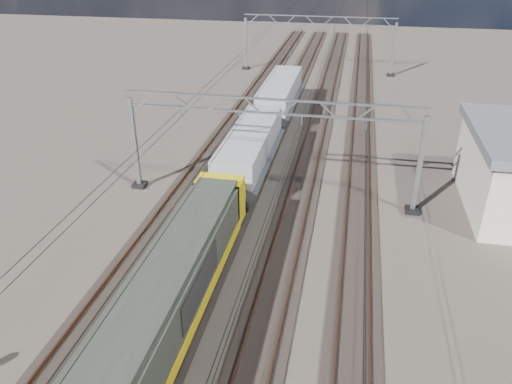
% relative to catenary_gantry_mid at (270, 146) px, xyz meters
% --- Properties ---
extents(ground, '(160.00, 160.00, 0.00)m').
position_rel_catenary_gantry_mid_xyz_m(ground, '(-0.00, -4.00, -3.91)').
color(ground, black).
rests_on(ground, ground).
extents(track_outer_west, '(2.60, 140.00, 0.30)m').
position_rel_catenary_gantry_mid_xyz_m(track_outer_west, '(-6.00, -4.00, -3.83)').
color(track_outer_west, black).
rests_on(track_outer_west, ground).
extents(track_loco, '(2.60, 140.00, 0.30)m').
position_rel_catenary_gantry_mid_xyz_m(track_loco, '(-2.00, -4.00, -3.83)').
color(track_loco, black).
rests_on(track_loco, ground).
extents(track_inner_east, '(2.60, 140.00, 0.30)m').
position_rel_catenary_gantry_mid_xyz_m(track_inner_east, '(2.00, -4.00, -3.83)').
color(track_inner_east, black).
rests_on(track_inner_east, ground).
extents(track_outer_east, '(2.60, 140.00, 0.30)m').
position_rel_catenary_gantry_mid_xyz_m(track_outer_east, '(6.00, -4.00, -3.83)').
color(track_outer_east, black).
rests_on(track_outer_east, ground).
extents(catenary_gantry_mid, '(19.90, 0.90, 7.11)m').
position_rel_catenary_gantry_mid_xyz_m(catenary_gantry_mid, '(0.00, 0.00, 0.00)').
color(catenary_gantry_mid, '#939AA0').
rests_on(catenary_gantry_mid, ground).
extents(catenary_gantry_far, '(19.90, 0.90, 7.11)m').
position_rel_catenary_gantry_mid_xyz_m(catenary_gantry_far, '(0.00, 36.00, 0.00)').
color(catenary_gantry_far, '#939AA0').
rests_on(catenary_gantry_far, ground).
extents(overhead_wires, '(12.03, 140.00, 0.53)m').
position_rel_catenary_gantry_mid_xyz_m(overhead_wires, '(-0.00, 4.00, 1.84)').
color(overhead_wires, black).
rests_on(overhead_wires, ground).
extents(locomotive, '(2.76, 21.10, 3.62)m').
position_rel_catenary_gantry_mid_xyz_m(locomotive, '(-2.00, -14.55, -1.58)').
color(locomotive, black).
rests_on(locomotive, ground).
extents(hopper_wagon_lead, '(3.38, 13.00, 3.25)m').
position_rel_catenary_gantry_mid_xyz_m(hopper_wagon_lead, '(-2.00, 3.14, -1.67)').
color(hopper_wagon_lead, black).
rests_on(hopper_wagon_lead, ground).
extents(hopper_wagon_mid, '(3.38, 13.00, 3.25)m').
position_rel_catenary_gantry_mid_xyz_m(hopper_wagon_mid, '(-2.00, 17.34, -1.67)').
color(hopper_wagon_mid, black).
rests_on(hopper_wagon_mid, ground).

